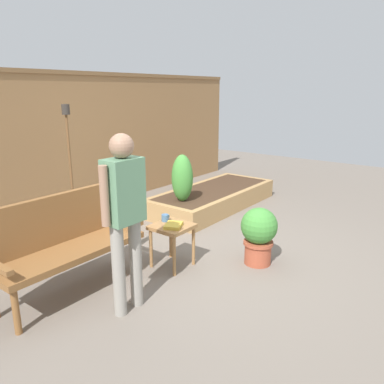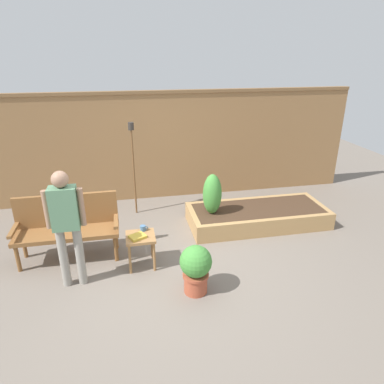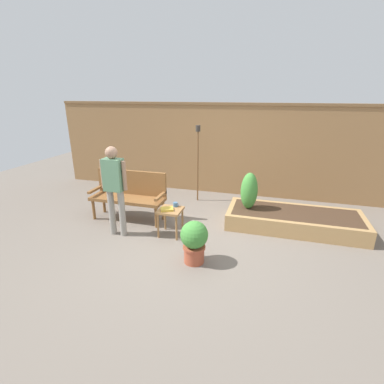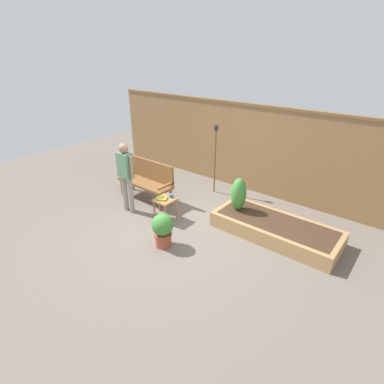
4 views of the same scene
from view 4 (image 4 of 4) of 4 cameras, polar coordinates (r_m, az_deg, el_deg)
The scene contains 11 objects.
ground_plane at distance 6.20m, azimuth -3.31°, elevation -6.61°, with size 14.00×14.00×0.00m, color #70665B.
fence_back at distance 7.69m, azimuth 9.73°, elevation 8.53°, with size 8.40×0.14×2.16m.
garden_bench at distance 7.19m, azimuth -8.46°, elevation 2.77°, with size 1.44×0.48×0.94m.
side_table at distance 6.29m, azimuth -5.17°, elevation -2.00°, with size 0.40×0.40×0.48m.
cup_on_table at distance 6.29m, azimuth -4.01°, elevation -0.70°, with size 0.11×0.08×0.08m.
book_on_table at distance 6.24m, azimuth -5.81°, elevation -1.24°, with size 0.21×0.17×0.04m, color gold.
potted_boxwood at distance 5.48m, azimuth -5.60°, elevation -6.92°, with size 0.40×0.40×0.65m.
raised_planter_bed at distance 6.07m, azimuth 15.54°, elevation -6.73°, with size 2.40×1.00×0.30m.
shrub_near_bench at distance 6.12m, azimuth 8.86°, elevation -0.42°, with size 0.31×0.31×0.69m.
tiki_torch at distance 7.26m, azimuth 4.48°, elevation 8.46°, with size 0.10×0.10×1.71m.
person_by_bench at distance 6.53m, azimuth -12.49°, elevation 3.72°, with size 0.47×0.20×1.56m.
Camera 4 is at (3.58, -3.84, 3.29)m, focal length 28.01 mm.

